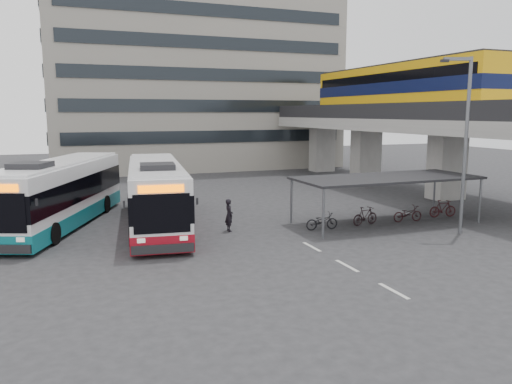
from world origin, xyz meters
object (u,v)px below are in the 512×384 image
object	(u,v)px
bus_main	(156,195)
pedestrian	(229,215)
lamp_post	(464,135)
bus_teal	(60,194)

from	to	relation	value
bus_main	pedestrian	bearing A→B (deg)	-29.64
pedestrian	lamp_post	xyz separation A→B (m)	(10.51, -4.50, 4.05)
bus_main	lamp_post	distance (m)	15.73
bus_teal	pedestrian	size ratio (longest dim) A/B	7.57
pedestrian	lamp_post	bearing A→B (deg)	-114.09
bus_teal	lamp_post	bearing A→B (deg)	-3.91
lamp_post	pedestrian	bearing A→B (deg)	-179.25
pedestrian	lamp_post	distance (m)	12.13
pedestrian	bus_teal	bearing A→B (deg)	59.90
bus_main	lamp_post	xyz separation A→B (m)	(13.74, -6.94, 3.19)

